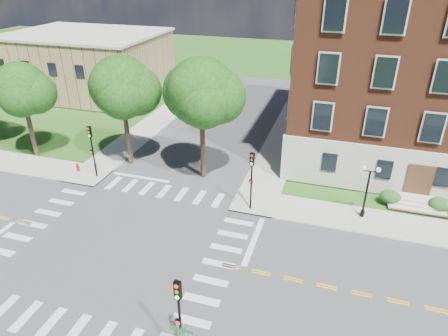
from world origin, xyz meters
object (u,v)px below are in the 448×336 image
(traffic_signal_ne, at_px, (252,174))
(twin_lamp_west, at_px, (367,189))
(traffic_signal_se, at_px, (179,310))
(traffic_signal_nw, at_px, (92,145))
(fire_hydrant, at_px, (78,167))

(traffic_signal_ne, bearing_deg, twin_lamp_west, 10.21)
(traffic_signal_se, distance_m, traffic_signal_nw, 20.45)
(twin_lamp_west, bearing_deg, traffic_signal_ne, -169.79)
(traffic_signal_se, xyz_separation_m, traffic_signal_ne, (0.05, 13.65, 0.00))
(traffic_signal_se, xyz_separation_m, twin_lamp_west, (8.38, 15.15, -0.66))
(traffic_signal_nw, xyz_separation_m, twin_lamp_west, (22.71, 0.56, -0.66))
(fire_hydrant, bearing_deg, twin_lamp_west, 0.31)
(traffic_signal_nw, height_order, twin_lamp_west, traffic_signal_nw)
(traffic_signal_ne, distance_m, fire_hydrant, 16.90)
(traffic_signal_ne, height_order, fire_hydrant, traffic_signal_ne)
(twin_lamp_west, bearing_deg, traffic_signal_se, -118.95)
(traffic_signal_ne, relative_size, twin_lamp_west, 1.13)
(traffic_signal_nw, xyz_separation_m, fire_hydrant, (-2.23, 0.42, -2.72))
(traffic_signal_se, bearing_deg, twin_lamp_west, 61.05)
(traffic_signal_ne, relative_size, traffic_signal_nw, 1.00)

